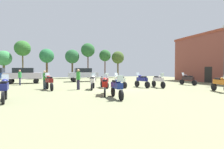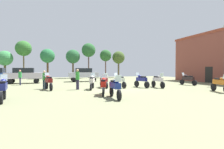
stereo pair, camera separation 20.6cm
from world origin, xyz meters
name	(u,v)px [view 1 (the left image)]	position (x,y,z in m)	size (l,w,h in m)	color
ground_plane	(112,89)	(0.00, 0.00, 0.01)	(44.00, 52.00, 0.02)	#777A57
motorcycle_2	(142,80)	(3.36, 0.51, 0.74)	(0.76, 2.12, 1.48)	black
motorcycle_3	(120,80)	(1.19, 1.04, 0.74)	(0.77, 2.18, 1.45)	black
motorcycle_5	(158,80)	(4.84, -0.15, 0.75)	(0.62, 2.21, 1.47)	black
motorcycle_6	(220,83)	(7.66, -4.49, 0.73)	(0.81, 2.11, 1.45)	black
motorcycle_7	(4,88)	(-7.49, -3.70, 0.76)	(0.70, 2.25, 1.50)	black
motorcycle_8	(104,81)	(-0.32, 1.27, 0.73)	(0.62, 2.25, 1.45)	black
motorcycle_9	(105,85)	(-1.53, -3.15, 0.73)	(0.83, 2.18, 1.44)	black
motorcycle_10	(49,81)	(-5.36, 1.20, 0.76)	(0.82, 2.20, 1.50)	black
motorcycle_11	(93,81)	(-1.64, 0.46, 0.74)	(0.86, 2.15, 1.46)	black
motorcycle_12	(188,79)	(9.71, 1.21, 0.73)	(0.74, 2.18, 1.44)	black
motorcycle_13	(117,87)	(-1.21, -4.71, 0.74)	(0.62, 2.28, 1.46)	black
car_1	(83,74)	(-0.98, 10.65, 1.19)	(4.31, 1.83, 2.00)	black
car_2	(24,74)	(-8.78, 9.54, 1.19)	(4.41, 2.09, 2.00)	black
person_1	(20,76)	(-8.71, 6.86, 1.04)	(0.43, 0.43, 1.75)	#242544
person_2	(78,78)	(-2.92, 0.60, 1.09)	(0.48, 0.48, 1.83)	#2F2A44
person_3	(45,78)	(-5.77, 2.12, 1.01)	(0.45, 0.45, 1.69)	#223648
tree_1	(72,57)	(-1.64, 21.35, 4.51)	(2.91, 2.91, 6.00)	brown
tree_2	(105,56)	(5.48, 21.36, 4.91)	(2.57, 2.57, 6.22)	brown
tree_4	(118,58)	(8.48, 21.19, 4.52)	(2.81, 2.81, 5.97)	brown
tree_5	(23,49)	(-10.86, 21.06, 5.82)	(2.90, 2.90, 7.29)	brown
tree_6	(88,50)	(1.63, 21.16, 5.95)	(2.94, 2.94, 7.45)	#513932
tree_7	(47,56)	(-6.60, 21.10, 4.48)	(2.80, 2.80, 5.93)	brown
tree_8	(4,58)	(-13.83, 20.42, 3.84)	(2.70, 2.70, 5.22)	brown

